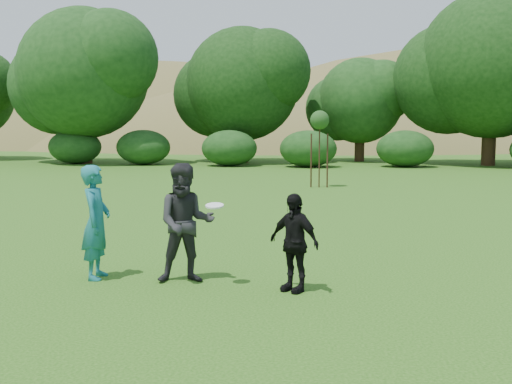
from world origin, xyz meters
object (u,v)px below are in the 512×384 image
at_px(player_black, 294,242).
at_px(sapling, 320,122).
at_px(player_grey, 186,223).
at_px(player_teal, 96,222).

height_order(player_black, sapling, sapling).
xyz_separation_m(player_grey, player_black, (1.66, -0.34, -0.20)).
bearing_deg(player_teal, sapling, -17.45).
distance_m(player_teal, player_black, 3.13).
bearing_deg(player_grey, player_teal, 163.69).
bearing_deg(player_teal, player_black, -102.55).
height_order(player_teal, sapling, sapling).
bearing_deg(player_grey, sapling, 69.32).
height_order(player_grey, sapling, sapling).
bearing_deg(player_black, player_grey, -157.92).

